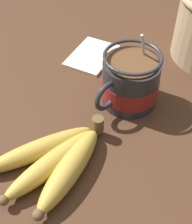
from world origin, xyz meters
The scene contains 4 objects.
table centered at (0.00, 0.00, 1.86)cm, with size 126.30×126.30×3.73cm.
coffee_mug centered at (-3.41, 1.54, 8.31)cm, with size 14.63×10.55×13.68cm.
banana_bunch centered at (16.30, 3.64, 5.49)cm, with size 20.58×14.38×4.18cm.
napkin centered at (-8.35, -13.49, 4.03)cm, with size 14.10×11.78×0.60cm.
Camera 1 is at (31.58, 27.87, 45.48)cm, focal length 50.00 mm.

